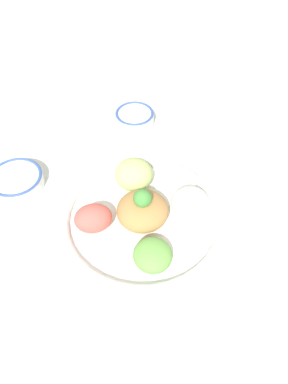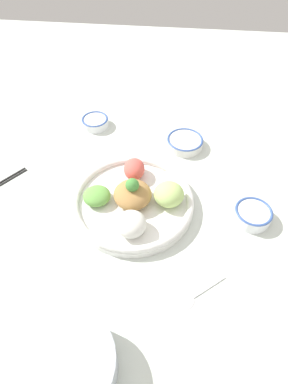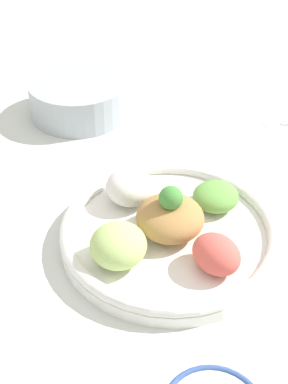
{
  "view_description": "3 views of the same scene",
  "coord_description": "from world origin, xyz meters",
  "px_view_note": "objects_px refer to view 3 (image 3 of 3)",
  "views": [
    {
      "loc": [
        0.44,
        -0.04,
        0.63
      ],
      "look_at": [
        -0.03,
        0.01,
        0.07
      ],
      "focal_mm": 35.0,
      "sensor_mm": 36.0,
      "label": 1
    },
    {
      "loc": [
        -0.1,
        0.55,
        0.7
      ],
      "look_at": [
        -0.04,
        -0.03,
        0.02
      ],
      "focal_mm": 30.0,
      "sensor_mm": 36.0,
      "label": 2
    },
    {
      "loc": [
        -0.38,
        -0.48,
        0.57
      ],
      "look_at": [
        -0.04,
        0.03,
        0.09
      ],
      "focal_mm": 50.0,
      "sensor_mm": 36.0,
      "label": 3
    }
  ],
  "objects_px": {
    "salad_platter": "(168,229)",
    "side_serving_bowl": "(79,96)",
    "serving_spoon_extra": "(4,197)",
    "serving_spoon_main": "(283,123)"
  },
  "relations": [
    {
      "from": "salad_platter",
      "to": "side_serving_bowl",
      "type": "bearing_deg",
      "value": 79.46
    },
    {
      "from": "salad_platter",
      "to": "serving_spoon_extra",
      "type": "xyz_separation_m",
      "value": [
        -0.17,
        0.24,
        -0.02
      ]
    },
    {
      "from": "salad_platter",
      "to": "serving_spoon_extra",
      "type": "distance_m",
      "value": 0.29
    },
    {
      "from": "serving_spoon_extra",
      "to": "salad_platter",
      "type": "bearing_deg",
      "value": 86.46
    },
    {
      "from": "side_serving_bowl",
      "to": "serving_spoon_main",
      "type": "distance_m",
      "value": 0.42
    },
    {
      "from": "serving_spoon_main",
      "to": "serving_spoon_extra",
      "type": "height_order",
      "value": "same"
    },
    {
      "from": "serving_spoon_extra",
      "to": "side_serving_bowl",
      "type": "bearing_deg",
      "value": 177.99
    },
    {
      "from": "salad_platter",
      "to": "serving_spoon_main",
      "type": "bearing_deg",
      "value": 20.43
    },
    {
      "from": "serving_spoon_main",
      "to": "salad_platter",
      "type": "bearing_deg",
      "value": -126.56
    },
    {
      "from": "side_serving_bowl",
      "to": "serving_spoon_main",
      "type": "xyz_separation_m",
      "value": [
        0.32,
        -0.27,
        -0.04
      ]
    }
  ]
}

